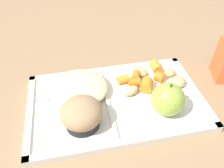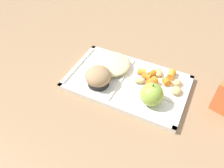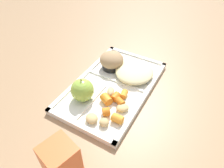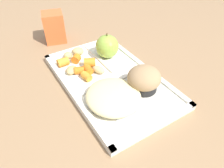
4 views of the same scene
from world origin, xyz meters
name	(u,v)px [view 3 (image 3 of 4)]	position (x,y,z in m)	size (l,w,h in m)	color
ground	(113,88)	(0.00, 0.00, 0.00)	(6.00, 6.00, 0.00)	#997551
lunch_tray	(113,86)	(0.00, 0.00, 0.01)	(0.40, 0.24, 0.02)	silver
green_apple	(82,90)	(-0.10, 0.05, 0.05)	(0.07, 0.07, 0.08)	#93B742
bran_muffin	(112,61)	(0.08, 0.05, 0.04)	(0.09, 0.09, 0.06)	black
carrot_slice_back	(118,119)	(-0.13, -0.09, 0.03)	(0.02, 0.02, 0.03)	orange
carrot_slice_center	(116,97)	(-0.05, -0.04, 0.03)	(0.02, 0.02, 0.03)	orange
carrot_slice_near_corner	(106,99)	(-0.08, -0.02, 0.03)	(0.03, 0.03, 0.03)	orange
carrot_slice_tilted	(120,102)	(-0.06, -0.06, 0.02)	(0.02, 0.02, 0.03)	orange
carrot_slice_diagonal	(124,94)	(-0.03, -0.06, 0.02)	(0.02, 0.02, 0.03)	orange
carrot_slice_edge	(106,112)	(-0.12, -0.05, 0.03)	(0.03, 0.03, 0.02)	orange
potato_chunk_wedge	(92,118)	(-0.16, -0.02, 0.02)	(0.04, 0.03, 0.02)	tan
potato_chunk_small	(111,91)	(-0.04, -0.01, 0.02)	(0.04, 0.02, 0.02)	tan
potato_chunk_corner	(104,122)	(-0.15, -0.06, 0.02)	(0.03, 0.03, 0.02)	tan
potato_chunk_browned	(123,108)	(-0.08, -0.08, 0.02)	(0.04, 0.03, 0.02)	tan
egg_noodle_pile	(134,72)	(0.08, -0.04, 0.03)	(0.14, 0.13, 0.03)	beige
meatball_center	(144,73)	(0.09, -0.07, 0.03)	(0.03, 0.03, 0.03)	#755B4C
meatball_side	(136,72)	(0.08, -0.04, 0.03)	(0.03, 0.03, 0.03)	brown
meatball_front	(136,72)	(0.08, -0.04, 0.03)	(0.03, 0.03, 0.03)	#755B4C
meatball_back	(130,72)	(0.07, -0.03, 0.03)	(0.03, 0.03, 0.03)	brown
plastic_fork	(145,72)	(0.12, -0.07, 0.02)	(0.15, 0.10, 0.00)	silver
milk_carton	(61,161)	(-0.31, -0.04, 0.05)	(0.07, 0.07, 0.10)	orange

